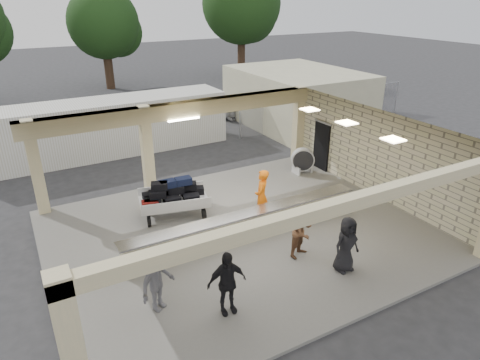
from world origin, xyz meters
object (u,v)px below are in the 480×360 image
car_white_a (250,103)px  passenger_c (158,280)px  passenger_b (227,283)px  car_dark (235,101)px  passenger_d (346,245)px  car_white_b (302,99)px  baggage_counter (247,226)px  baggage_handler (262,196)px  drum_fan (303,160)px  luggage_cart (172,196)px  container_white (104,127)px  passenger_a (303,232)px

car_white_a → passenger_c: bearing=147.0°
passenger_b → car_dark: (9.85, 17.79, -0.32)m
passenger_d → car_white_a: size_ratio=0.34×
car_white_b → baggage_counter: bearing=152.7°
baggage_handler → car_dark: bearing=-165.1°
drum_fan → luggage_cart: bearing=-141.4°
luggage_cart → car_white_a: 14.67m
passenger_d → container_white: container_white is taller
baggage_counter → container_white: container_white is taller
luggage_cart → container_white: 8.06m
car_white_b → container_white: size_ratio=0.36×
luggage_cart → passenger_a: 4.92m
luggage_cart → car_white_b: bearing=50.6°
drum_fan → car_white_b: 11.71m
baggage_counter → container_white: bearing=100.5°
passenger_c → passenger_a: bearing=-27.1°
baggage_handler → car_white_a: baggage_handler is taller
passenger_d → car_white_a: bearing=66.1°
luggage_cart → baggage_handler: (2.52, -1.88, 0.18)m
baggage_counter → passenger_a: 1.89m
drum_fan → container_white: bearing=164.3°
car_dark → passenger_d: bearing=-155.7°
luggage_cart → car_dark: (9.22, 12.41, -0.24)m
drum_fan → car_white_a: (3.21, 10.06, 0.01)m
passenger_a → car_white_b: passenger_a is taller
passenger_a → car_white_b: 18.25m
baggage_counter → car_white_a: 15.98m
passenger_c → baggage_handler: bearing=-0.6°
passenger_b → car_white_a: size_ratio=0.35×
drum_fan → passenger_d: 7.25m
passenger_a → car_dark: bearing=49.5°
baggage_handler → passenger_d: (0.60, -3.57, -0.12)m
luggage_cart → car_dark: size_ratio=0.69×
car_dark → container_white: (-9.73, -4.38, 0.69)m
baggage_handler → car_white_b: (10.83, 12.32, -0.36)m
passenger_b → container_white: container_white is taller
passenger_b → passenger_d: (3.75, -0.07, -0.02)m
luggage_cart → car_dark: luggage_cart is taller
passenger_b → container_white: 13.41m
passenger_b → passenger_a: bearing=25.3°
baggage_handler → passenger_d: bearing=49.6°
car_dark → passenger_b: bearing=-165.9°
passenger_b → luggage_cart: bearing=88.6°
car_white_a → container_white: bearing=110.7°
container_white → car_white_a: bearing=15.8°
drum_fan → container_white: container_white is taller
passenger_c → car_white_a: (11.70, 15.54, -0.25)m
passenger_c → car_white_a: 19.45m
passenger_b → car_white_b: bearing=53.8°
passenger_b → passenger_c: bearing=153.1°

